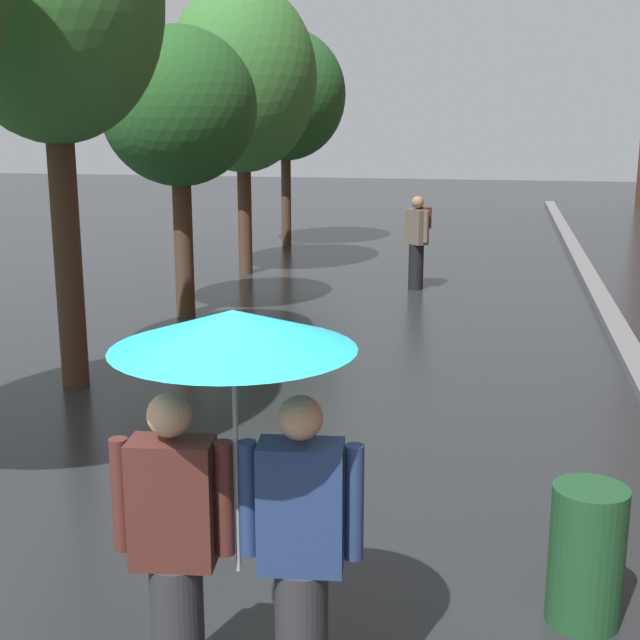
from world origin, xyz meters
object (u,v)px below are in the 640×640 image
Objects in this scene: street_tree_3 at (242,79)px; street_tree_4 at (285,95)px; street_tree_1 at (51,5)px; street_tree_2 at (179,109)px; couple_under_umbrella at (236,455)px; pedestrian_walking_midground at (417,240)px; litter_bin at (586,555)px.

street_tree_4 is at bearing 91.42° from street_tree_3.
street_tree_2 is at bearing 90.14° from street_tree_1.
couple_under_umbrella is 11.32m from pedestrian_walking_midground.
street_tree_2 is 2.02× the size of couple_under_umbrella.
couple_under_umbrella is at bearing -144.78° from litter_bin.
street_tree_3 is 12.92m from couple_under_umbrella.
street_tree_3 reaches higher than street_tree_2.
street_tree_2 is 7.36m from street_tree_4.
street_tree_1 reaches higher than street_tree_2.
pedestrian_walking_midground is (3.46, -4.57, -2.55)m from street_tree_4.
pedestrian_walking_midground is (-0.21, 11.31, -0.53)m from couple_under_umbrella.
pedestrian_walking_midground is at bearing 91.06° from couple_under_umbrella.
street_tree_3 reaches higher than couple_under_umbrella.
street_tree_1 is 3.71m from street_tree_2.
couple_under_umbrella is (3.66, -15.87, -2.02)m from street_tree_4.
street_tree_4 is (-0.23, 7.34, 0.36)m from street_tree_2.
street_tree_1 is at bearing 124.63° from couple_under_umbrella.
street_tree_4 is at bearing 127.11° from pedestrian_walking_midground.
pedestrian_walking_midground is (3.22, 2.78, -2.19)m from street_tree_2.
street_tree_4 is at bearing 91.26° from street_tree_1.
street_tree_2 is 0.79× the size of street_tree_3.
street_tree_1 is at bearing 144.25° from litter_bin.
litter_bin is at bearing -79.00° from pedestrian_walking_midground.
litter_bin is at bearing -35.75° from street_tree_1.
couple_under_umbrella is (3.57, -12.21, -2.22)m from street_tree_3.
street_tree_2 is 9.34m from couple_under_umbrella.
street_tree_2 is at bearing 125.39° from litter_bin.
street_tree_3 is at bearing 92.17° from street_tree_2.
street_tree_4 is 16.42m from couple_under_umbrella.
pedestrian_walking_midground is at bearing 101.00° from litter_bin.
street_tree_3 reaches higher than pedestrian_walking_midground.
street_tree_2 is 3.73m from street_tree_3.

